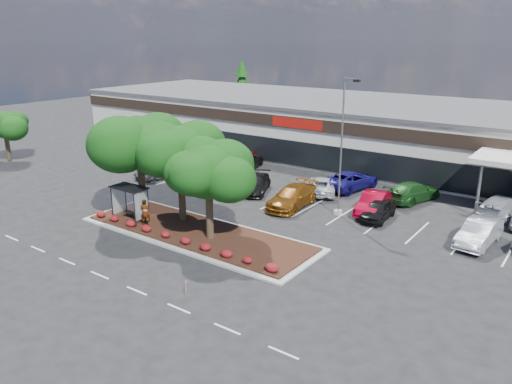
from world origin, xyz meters
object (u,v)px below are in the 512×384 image
Objects in this scene: car_0 at (160,170)px; light_pole at (342,156)px; survey_stake at (186,286)px; car_1 at (214,172)px.

light_pole is at bearing 17.45° from car_0.
survey_stake is (-0.83, -16.38, -4.09)m from light_pole.
light_pole is at bearing 87.09° from survey_stake.
car_1 is at bearing 126.74° from survey_stake.
survey_stake is 24.39m from car_0.
light_pole reaches higher than survey_stake.
survey_stake is at bearing -92.91° from light_pole.
survey_stake is 0.21× the size of car_1.
light_pole reaches higher than car_1.
light_pole is at bearing 12.40° from car_1.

